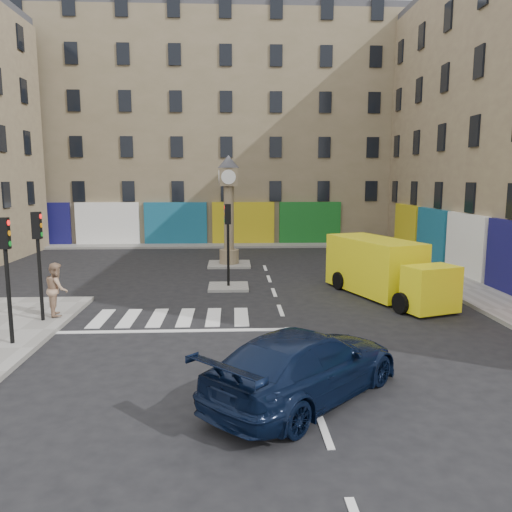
{
  "coord_description": "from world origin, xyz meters",
  "views": [
    {
      "loc": [
        -1.79,
        -14.24,
        4.95
      ],
      "look_at": [
        -0.9,
        4.63,
        2.0
      ],
      "focal_mm": 35.0,
      "sensor_mm": 36.0,
      "label": 1
    }
  ],
  "objects": [
    {
      "name": "ground",
      "position": [
        0.0,
        0.0,
        0.0
      ],
      "size": [
        120.0,
        120.0,
        0.0
      ],
      "primitive_type": "plane",
      "color": "black",
      "rests_on": "ground"
    },
    {
      "name": "sidewalk_right",
      "position": [
        8.7,
        10.0,
        0.07
      ],
      "size": [
        2.6,
        30.0,
        0.15
      ],
      "primitive_type": "cube",
      "color": "gray",
      "rests_on": "ground"
    },
    {
      "name": "sidewalk_far",
      "position": [
        -4.0,
        22.2,
        0.07
      ],
      "size": [
        32.0,
        2.4,
        0.15
      ],
      "primitive_type": "cube",
      "color": "gray",
      "rests_on": "ground"
    },
    {
      "name": "island_near",
      "position": [
        -2.0,
        8.0,
        0.06
      ],
      "size": [
        1.8,
        1.8,
        0.12
      ],
      "primitive_type": "cube",
      "color": "gray",
      "rests_on": "ground"
    },
    {
      "name": "island_far",
      "position": [
        -2.0,
        14.0,
        0.06
      ],
      "size": [
        2.4,
        2.4,
        0.12
      ],
      "primitive_type": "cube",
      "color": "gray",
      "rests_on": "ground"
    },
    {
      "name": "building_far",
      "position": [
        -4.0,
        28.0,
        8.5
      ],
      "size": [
        32.0,
        10.0,
        17.0
      ],
      "primitive_type": "cube",
      "color": "#807055",
      "rests_on": "ground"
    },
    {
      "name": "traffic_light_left_near",
      "position": [
        -8.3,
        0.2,
        2.62
      ],
      "size": [
        0.28,
        0.22,
        3.7
      ],
      "color": "black",
      "rests_on": "sidewalk_left"
    },
    {
      "name": "traffic_light_left_far",
      "position": [
        -8.3,
        2.6,
        2.62
      ],
      "size": [
        0.28,
        0.22,
        3.7
      ],
      "color": "black",
      "rests_on": "sidewalk_left"
    },
    {
      "name": "traffic_light_island",
      "position": [
        -2.0,
        8.0,
        2.59
      ],
      "size": [
        0.28,
        0.22,
        3.7
      ],
      "color": "black",
      "rests_on": "island_near"
    },
    {
      "name": "clock_pillar",
      "position": [
        -2.0,
        14.0,
        3.55
      ],
      "size": [
        1.2,
        1.2,
        6.1
      ],
      "color": "#8E7E5D",
      "rests_on": "island_far"
    },
    {
      "name": "navy_sedan",
      "position": [
        -0.17,
        -3.57,
        0.79
      ],
      "size": [
        5.41,
        5.43,
        1.58
      ],
      "primitive_type": "imported",
      "rotation": [
        0.0,
        0.0,
        2.36
      ],
      "color": "black",
      "rests_on": "ground"
    },
    {
      "name": "yellow_van",
      "position": [
        4.51,
        6.06,
        1.19
      ],
      "size": [
        3.97,
        6.84,
        2.39
      ],
      "rotation": [
        0.0,
        0.0,
        0.33
      ],
      "color": "#FFF415",
      "rests_on": "ground"
    },
    {
      "name": "pedestrian_tan",
      "position": [
        -8.0,
        3.23,
        1.09
      ],
      "size": [
        0.99,
        1.11,
        1.88
      ],
      "primitive_type": "imported",
      "rotation": [
        0.0,
        0.0,
        1.94
      ],
      "color": "tan",
      "rests_on": "sidewalk_left"
    }
  ]
}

